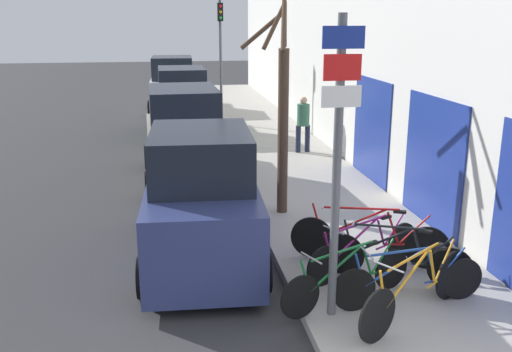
{
  "coord_description": "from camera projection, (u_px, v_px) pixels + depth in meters",
  "views": [
    {
      "loc": [
        -0.73,
        -3.79,
        4.03
      ],
      "look_at": [
        0.81,
        5.72,
        1.34
      ],
      "focal_mm": 40.0,
      "sensor_mm": 36.0,
      "label": 1
    }
  ],
  "objects": [
    {
      "name": "parked_car_2",
      "position": [
        182.0,
        105.0,
        19.83
      ],
      "size": [
        1.98,
        4.26,
        2.37
      ],
      "rotation": [
        0.0,
        0.0,
        0.01
      ],
      "color": "#144728",
      "rests_on": "ground"
    },
    {
      "name": "bicycle_3",
      "position": [
        395.0,
        258.0,
        8.55
      ],
      "size": [
        1.98,
        1.14,
        0.92
      ],
      "rotation": [
        0.0,
        0.0,
        1.06
      ],
      "color": "black",
      "rests_on": "sidewalk_curb"
    },
    {
      "name": "ground_plane",
      "position": [
        195.0,
        171.0,
        15.45
      ],
      "size": [
        80.0,
        80.0,
        0.0
      ],
      "primitive_type": "plane",
      "color": "#333335"
    },
    {
      "name": "bicycle_2",
      "position": [
        348.0,
        278.0,
        7.93
      ],
      "size": [
        2.11,
        0.92,
        0.85
      ],
      "rotation": [
        0.0,
        0.0,
        1.97
      ],
      "color": "black",
      "rests_on": "sidewalk_curb"
    },
    {
      "name": "traffic_light",
      "position": [
        221.0,
        45.0,
        20.75
      ],
      "size": [
        0.2,
        0.3,
        4.5
      ],
      "color": "#595B60",
      "rests_on": "sidewalk_curb"
    },
    {
      "name": "signpost",
      "position": [
        337.0,
        160.0,
        7.15
      ],
      "size": [
        0.52,
        0.13,
        3.93
      ],
      "color": "#595B60",
      "rests_on": "sidewalk_curb"
    },
    {
      "name": "sidewalk_curb",
      "position": [
        270.0,
        143.0,
        18.49
      ],
      "size": [
        3.2,
        32.0,
        0.15
      ],
      "color": "#ADA89E",
      "rests_on": "ground"
    },
    {
      "name": "parked_car_0",
      "position": [
        202.0,
        203.0,
        9.5
      ],
      "size": [
        2.13,
        4.2,
        2.29
      ],
      "rotation": [
        0.0,
        0.0,
        -0.05
      ],
      "color": "navy",
      "rests_on": "ground"
    },
    {
      "name": "parked_car_1",
      "position": [
        184.0,
        140.0,
        14.21
      ],
      "size": [
        2.12,
        4.64,
        2.39
      ],
      "rotation": [
        0.0,
        0.0,
        0.03
      ],
      "color": "gray",
      "rests_on": "ground"
    },
    {
      "name": "building_facade",
      "position": [
        326.0,
        44.0,
        17.82
      ],
      "size": [
        0.23,
        32.0,
        6.5
      ],
      "color": "silver",
      "rests_on": "ground"
    },
    {
      "name": "bicycle_0",
      "position": [
        417.0,
        290.0,
        7.5
      ],
      "size": [
        2.04,
        1.33,
        0.97
      ],
      "rotation": [
        0.0,
        0.0,
        2.14
      ],
      "color": "black",
      "rests_on": "sidewalk_curb"
    },
    {
      "name": "bicycle_5",
      "position": [
        368.0,
        239.0,
        9.22
      ],
      "size": [
        2.36,
        1.03,
        0.97
      ],
      "rotation": [
        0.0,
        0.0,
        1.17
      ],
      "color": "black",
      "rests_on": "sidewalk_curb"
    },
    {
      "name": "bicycle_4",
      "position": [
        365.0,
        249.0,
        8.9
      ],
      "size": [
        2.12,
        1.05,
        0.87
      ],
      "rotation": [
        0.0,
        0.0,
        2.02
      ],
      "color": "black",
      "rests_on": "sidewalk_curb"
    },
    {
      "name": "bicycle_1",
      "position": [
        409.0,
        280.0,
        7.87
      ],
      "size": [
        2.23,
        0.44,
        0.86
      ],
      "rotation": [
        0.0,
        0.0,
        1.62
      ],
      "color": "black",
      "rests_on": "sidewalk_curb"
    },
    {
      "name": "parked_car_3",
      "position": [
        173.0,
        87.0,
        25.03
      ],
      "size": [
        2.22,
        4.34,
        2.38
      ],
      "rotation": [
        0.0,
        0.0,
        -0.03
      ],
      "color": "silver",
      "rests_on": "ground"
    },
    {
      "name": "pedestrian_near",
      "position": [
        303.0,
        120.0,
        16.72
      ],
      "size": [
        0.43,
        0.37,
        1.65
      ],
      "rotation": [
        0.0,
        0.0,
        3.2
      ],
      "color": "#1E2338",
      "rests_on": "sidewalk_curb"
    },
    {
      "name": "street_tree",
      "position": [
        282.0,
        114.0,
        11.22
      ],
      "size": [
        1.08,
        1.84,
        4.49
      ],
      "color": "#4C3828",
      "rests_on": "sidewalk_curb"
    }
  ]
}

